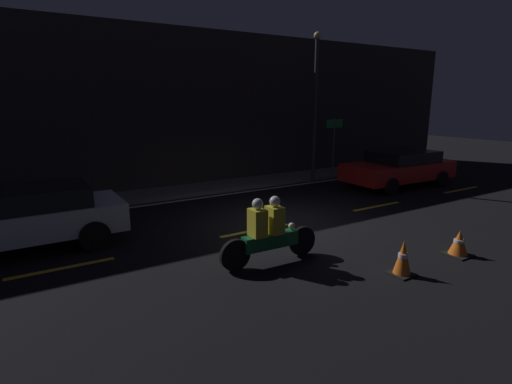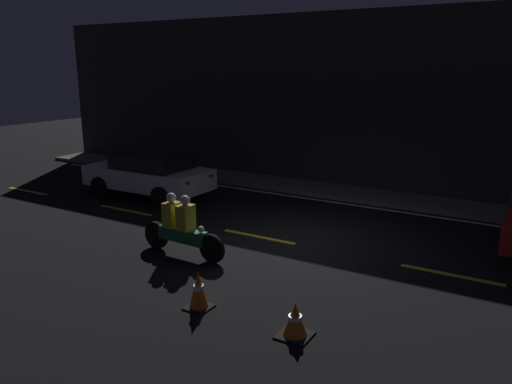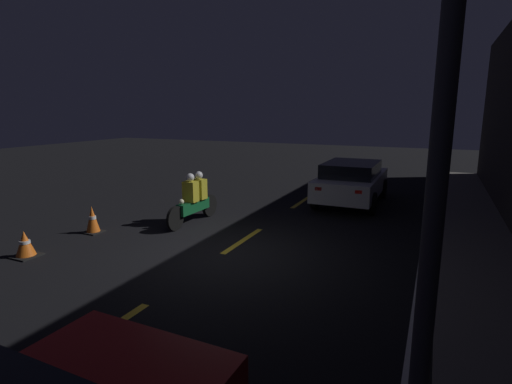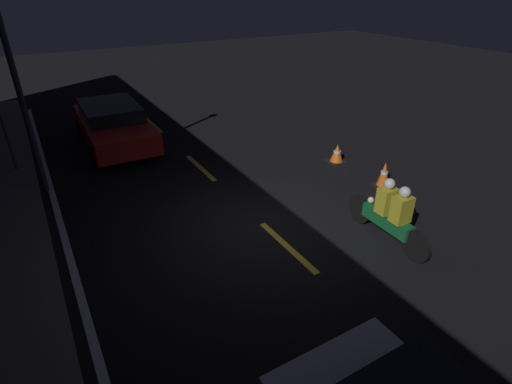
% 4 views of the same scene
% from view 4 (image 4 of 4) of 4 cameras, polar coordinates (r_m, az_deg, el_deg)
% --- Properties ---
extents(ground_plane, '(56.00, 56.00, 0.00)m').
position_cam_4_polar(ground_plane, '(9.01, 0.91, -4.56)').
color(ground_plane, black).
extents(raised_curb, '(28.00, 1.63, 0.13)m').
position_cam_4_polar(raised_curb, '(8.14, -31.79, -13.13)').
color(raised_curb, '#605B56').
rests_on(raised_curb, ground).
extents(lane_dash_c, '(2.00, 0.14, 0.01)m').
position_cam_4_polar(lane_dash_c, '(8.32, 4.49, -7.75)').
color(lane_dash_c, gold).
rests_on(lane_dash_c, ground).
extents(lane_dash_d, '(2.00, 0.14, 0.01)m').
position_cam_4_polar(lane_dash_d, '(11.78, -7.92, 3.47)').
color(lane_dash_d, gold).
rests_on(lane_dash_d, ground).
extents(lane_dash_e, '(2.00, 0.14, 0.01)m').
position_cam_4_polar(lane_dash_e, '(15.78, -14.46, 9.29)').
color(lane_dash_e, gold).
rests_on(lane_dash_e, ground).
extents(lane_solid_kerb, '(25.20, 0.14, 0.01)m').
position_cam_4_polar(lane_solid_kerb, '(8.10, -24.22, -11.74)').
color(lane_solid_kerb, silver).
rests_on(lane_solid_kerb, ground).
extents(taxi_red, '(4.52, 2.07, 1.35)m').
position_cam_4_polar(taxi_red, '(13.86, -19.69, 9.14)').
color(taxi_red, red).
rests_on(taxi_red, ground).
extents(motorcycle, '(2.24, 0.38, 1.39)m').
position_cam_4_polar(motorcycle, '(8.56, 18.67, -3.05)').
color(motorcycle, black).
rests_on(motorcycle, ground).
extents(traffic_cone_near, '(0.43, 0.43, 0.68)m').
position_cam_4_polar(traffic_cone_near, '(11.01, 17.83, 2.40)').
color(traffic_cone_near, black).
rests_on(traffic_cone_near, ground).
extents(traffic_cone_mid, '(0.51, 0.51, 0.56)m').
position_cam_4_polar(traffic_cone_mid, '(12.20, 11.51, 5.42)').
color(traffic_cone_mid, black).
rests_on(traffic_cone_mid, ground).
extents(street_lamp, '(0.28, 0.28, 5.76)m').
position_cam_4_polar(street_lamp, '(10.84, -31.62, 15.54)').
color(street_lamp, '#333338').
rests_on(street_lamp, ground).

